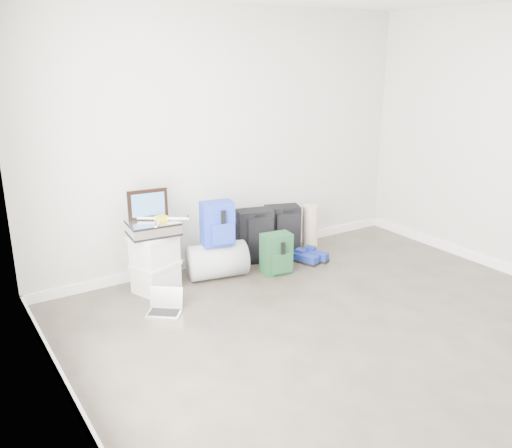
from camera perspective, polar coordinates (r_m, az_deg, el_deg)
ground at (r=4.43m, az=14.35°, el=-13.46°), size 5.00×5.00×0.00m
room_envelope at (r=3.85m, az=16.13°, el=9.15°), size 4.52×5.02×2.71m
boxes_stack at (r=5.35m, az=-10.56°, el=-4.02°), size 0.50×0.45×0.58m
briefcase at (r=5.23m, az=-10.78°, el=-0.41°), size 0.49×0.38×0.13m
painting at (r=5.26m, az=-11.32°, el=2.05°), size 0.38×0.07×0.29m
drone at (r=5.21m, az=-9.94°, el=0.62°), size 0.45×0.45×0.05m
duffel_bag at (r=5.62m, az=-4.10°, el=-3.85°), size 0.66×0.49×0.37m
blue_backpack at (r=5.46m, az=-4.04°, el=-0.04°), size 0.35×0.29×0.45m
large_suitcase at (r=5.98m, az=-0.10°, el=-1.26°), size 0.43×0.34×0.59m
green_backpack at (r=5.70m, az=2.21°, el=-3.22°), size 0.33×0.26×0.43m
carry_on at (r=6.16m, az=2.84°, el=-0.74°), size 0.42×0.35×0.59m
shoes at (r=6.07m, az=5.74°, el=-3.54°), size 0.36×0.32×0.10m
rolled_rug at (r=6.31m, az=5.71°, el=-0.49°), size 0.18×0.18×0.56m
laptop at (r=5.01m, az=-9.56°, el=-8.57°), size 0.37×0.36×0.21m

